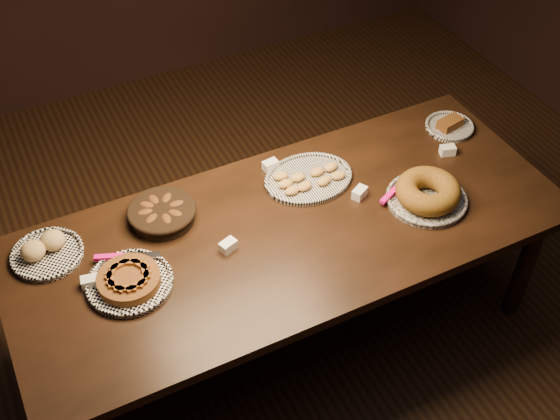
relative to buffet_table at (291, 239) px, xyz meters
name	(u,v)px	position (x,y,z in m)	size (l,w,h in m)	color
ground	(289,332)	(0.00, 0.00, -0.68)	(5.00, 5.00, 0.00)	black
buffet_table	(291,239)	(0.00, 0.00, 0.00)	(2.40, 1.00, 0.75)	black
apple_tart_plate	(129,281)	(-0.71, 0.00, 0.10)	(0.34, 0.36, 0.07)	white
madeleine_platter	(308,178)	(0.21, 0.23, 0.09)	(0.41, 0.33, 0.05)	black
bundt_cake_plate	(427,193)	(0.61, -0.12, 0.12)	(0.39, 0.36, 0.11)	black
croissant_basket	(162,212)	(-0.47, 0.29, 0.12)	(0.35, 0.35, 0.07)	black
bread_roll_plate	(45,251)	(-0.97, 0.30, 0.10)	(0.30, 0.30, 0.09)	white
loaf_plate	(450,126)	(1.02, 0.26, 0.09)	(0.24, 0.24, 0.06)	black
tent_cards	(287,204)	(0.04, 0.12, 0.10)	(1.82, 0.44, 0.04)	white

